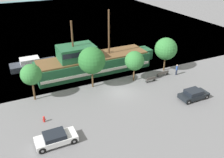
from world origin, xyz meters
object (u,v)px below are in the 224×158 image
(moored_boat_dockside, at_px, (33,64))
(parked_car_curb_front, at_px, (56,138))
(parked_car_curb_mid, at_px, (194,94))
(pedestrian_walking_near, at_px, (177,70))
(pirate_ship, at_px, (92,62))
(fire_hydrant, at_px, (44,119))
(bench_promenade_west, at_px, (163,73))
(bench_promenade_east, at_px, (151,79))

(moored_boat_dockside, xyz_separation_m, parked_car_curb_front, (-1.23, -20.26, -0.01))
(parked_car_curb_mid, bearing_deg, pedestrian_walking_near, 68.80)
(pirate_ship, height_order, moored_boat_dockside, pirate_ship)
(parked_car_curb_front, distance_m, fire_hydrant, 4.20)
(parked_car_curb_front, height_order, pedestrian_walking_near, pedestrian_walking_near)
(pirate_ship, xyz_separation_m, bench_promenade_west, (9.44, -6.43, -1.28))
(bench_promenade_east, relative_size, pedestrian_walking_near, 0.86)
(moored_boat_dockside, bearing_deg, bench_promenade_east, -40.93)
(moored_boat_dockside, relative_size, parked_car_curb_mid, 1.93)
(moored_boat_dockside, xyz_separation_m, bench_promenade_east, (15.01, -13.01, -0.24))
(pirate_ship, distance_m, parked_car_curb_front, 17.50)
(fire_hydrant, bearing_deg, bench_promenade_west, 11.49)
(parked_car_curb_mid, bearing_deg, fire_hydrant, 169.69)
(parked_car_curb_mid, height_order, bench_promenade_east, parked_car_curb_mid)
(pirate_ship, distance_m, parked_car_curb_mid, 16.53)
(pirate_ship, relative_size, bench_promenade_east, 13.10)
(parked_car_curb_front, xyz_separation_m, fire_hydrant, (-0.33, 4.18, -0.26))
(moored_boat_dockside, xyz_separation_m, parked_car_curb_mid, (17.40, -19.53, -0.00))
(parked_car_curb_mid, relative_size, bench_promenade_west, 2.04)
(pirate_ship, height_order, parked_car_curb_mid, pirate_ship)
(parked_car_curb_front, bearing_deg, moored_boat_dockside, 86.53)
(fire_hydrant, relative_size, bench_promenade_west, 0.39)
(bench_promenade_east, height_order, pedestrian_walking_near, pedestrian_walking_near)
(pirate_ship, xyz_separation_m, moored_boat_dockside, (-8.42, 5.70, -1.05))
(pirate_ship, relative_size, fire_hydrant, 25.87)
(moored_boat_dockside, xyz_separation_m, pedestrian_walking_near, (20.07, -12.66, 0.22))
(parked_car_curb_mid, xyz_separation_m, bench_promenade_east, (-2.39, 6.52, -0.24))
(parked_car_curb_mid, relative_size, bench_promenade_east, 2.62)
(pirate_ship, xyz_separation_m, pedestrian_walking_near, (11.65, -6.96, -0.83))
(bench_promenade_west, height_order, pedestrian_walking_near, pedestrian_walking_near)
(bench_promenade_west, distance_m, pedestrian_walking_near, 2.32)
(fire_hydrant, bearing_deg, moored_boat_dockside, 84.45)
(moored_boat_dockside, distance_m, parked_car_curb_front, 20.30)
(pedestrian_walking_near, bearing_deg, parked_car_curb_front, -160.37)
(moored_boat_dockside, xyz_separation_m, fire_hydrant, (-1.56, -16.08, -0.26))
(moored_boat_dockside, bearing_deg, pedestrian_walking_near, -32.26)
(pirate_ship, distance_m, moored_boat_dockside, 10.22)
(parked_car_curb_front, height_order, fire_hydrant, parked_car_curb_front)
(moored_boat_dockside, distance_m, fire_hydrant, 16.16)
(fire_hydrant, relative_size, bench_promenade_east, 0.51)
(moored_boat_dockside, relative_size, parked_car_curb_front, 1.82)
(parked_car_curb_mid, distance_m, bench_promenade_east, 6.95)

